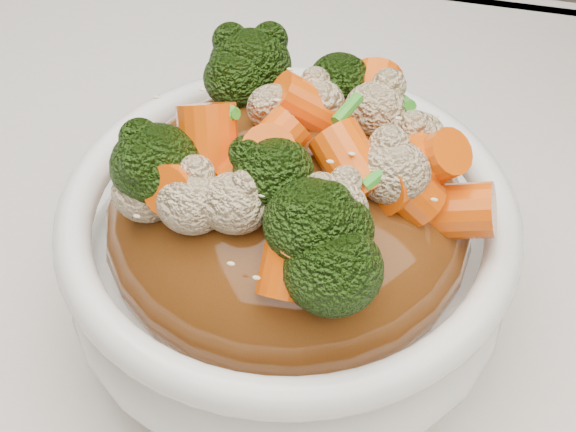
# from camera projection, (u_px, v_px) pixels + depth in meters

# --- Properties ---
(tablecloth) EXTENTS (1.20, 0.80, 0.04)m
(tablecloth) POSITION_uv_depth(u_px,v_px,m) (337.00, 405.00, 0.49)
(tablecloth) COLOR silver
(tablecloth) RESTS_ON dining_table
(bowl) EXTENTS (0.31, 0.31, 0.09)m
(bowl) POSITION_uv_depth(u_px,v_px,m) (288.00, 261.00, 0.48)
(bowl) COLOR white
(bowl) RESTS_ON tablecloth
(sauce_base) EXTENTS (0.25, 0.25, 0.10)m
(sauce_base) POSITION_uv_depth(u_px,v_px,m) (288.00, 220.00, 0.45)
(sauce_base) COLOR #5B2F0F
(sauce_base) RESTS_ON bowl
(carrots) EXTENTS (0.25, 0.25, 0.05)m
(carrots) POSITION_uv_depth(u_px,v_px,m) (288.00, 119.00, 0.40)
(carrots) COLOR #E05207
(carrots) RESTS_ON sauce_base
(broccoli) EXTENTS (0.25, 0.25, 0.05)m
(broccoli) POSITION_uv_depth(u_px,v_px,m) (288.00, 121.00, 0.40)
(broccoli) COLOR black
(broccoli) RESTS_ON sauce_base
(cauliflower) EXTENTS (0.25, 0.25, 0.04)m
(cauliflower) POSITION_uv_depth(u_px,v_px,m) (288.00, 124.00, 0.41)
(cauliflower) COLOR #D0B88E
(cauliflower) RESTS_ON sauce_base
(scallions) EXTENTS (0.19, 0.19, 0.02)m
(scallions) POSITION_uv_depth(u_px,v_px,m) (288.00, 117.00, 0.40)
(scallions) COLOR #2D8F21
(scallions) RESTS_ON sauce_base
(sesame_seeds) EXTENTS (0.22, 0.22, 0.01)m
(sesame_seeds) POSITION_uv_depth(u_px,v_px,m) (288.00, 117.00, 0.40)
(sesame_seeds) COLOR beige
(sesame_seeds) RESTS_ON sauce_base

